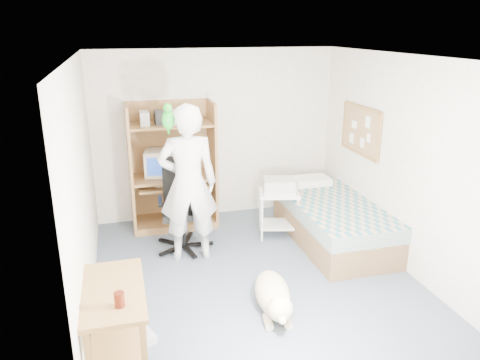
{
  "coord_description": "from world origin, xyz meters",
  "views": [
    {
      "loc": [
        -1.4,
        -4.69,
        2.8
      ],
      "look_at": [
        -0.05,
        0.41,
        1.05
      ],
      "focal_mm": 35.0,
      "sensor_mm": 36.0,
      "label": 1
    }
  ],
  "objects": [
    {
      "name": "floor",
      "position": [
        0.0,
        0.0,
        0.0
      ],
      "size": [
        4.0,
        4.0,
        0.0
      ],
      "primitive_type": "plane",
      "color": "#485362",
      "rests_on": "ground"
    },
    {
      "name": "wall_back",
      "position": [
        0.0,
        2.0,
        1.25
      ],
      "size": [
        3.6,
        0.02,
        2.5
      ],
      "primitive_type": "cube",
      "color": "beige",
      "rests_on": "floor"
    },
    {
      "name": "wall_right",
      "position": [
        1.8,
        0.0,
        1.25
      ],
      "size": [
        0.02,
        4.0,
        2.5
      ],
      "primitive_type": "cube",
      "color": "beige",
      "rests_on": "floor"
    },
    {
      "name": "wall_left",
      "position": [
        -1.8,
        0.0,
        1.25
      ],
      "size": [
        0.02,
        4.0,
        2.5
      ],
      "primitive_type": "cube",
      "color": "beige",
      "rests_on": "floor"
    },
    {
      "name": "ceiling",
      "position": [
        0.0,
        0.0,
        2.5
      ],
      "size": [
        3.6,
        4.0,
        0.02
      ],
      "primitive_type": "cube",
      "color": "white",
      "rests_on": "wall_back"
    },
    {
      "name": "computer_hutch",
      "position": [
        -0.7,
        1.74,
        0.82
      ],
      "size": [
        1.2,
        0.63,
        1.8
      ],
      "color": "brown",
      "rests_on": "floor"
    },
    {
      "name": "bed",
      "position": [
        1.3,
        0.62,
        0.29
      ],
      "size": [
        1.02,
        2.02,
        0.66
      ],
      "color": "brown",
      "rests_on": "floor"
    },
    {
      "name": "side_desk",
      "position": [
        -1.55,
        -1.2,
        0.49
      ],
      "size": [
        0.5,
        1.0,
        0.75
      ],
      "color": "brown",
      "rests_on": "floor"
    },
    {
      "name": "corkboard",
      "position": [
        1.77,
        0.9,
        1.45
      ],
      "size": [
        0.04,
        0.94,
        0.66
      ],
      "color": "brown",
      "rests_on": "wall_right"
    },
    {
      "name": "office_chair",
      "position": [
        -0.68,
        0.95,
        0.42
      ],
      "size": [
        0.66,
        0.66,
        1.18
      ],
      "rotation": [
        0.0,
        0.0,
        -0.08
      ],
      "color": "black",
      "rests_on": "floor"
    },
    {
      "name": "person",
      "position": [
        -0.64,
        0.64,
        0.98
      ],
      "size": [
        0.75,
        0.53,
        1.96
      ],
      "primitive_type": "imported",
      "rotation": [
        0.0,
        0.0,
        3.06
      ],
      "color": "silver",
      "rests_on": "floor"
    },
    {
      "name": "parrot",
      "position": [
        -0.84,
        0.65,
        1.79
      ],
      "size": [
        0.14,
        0.25,
        0.4
      ],
      "rotation": [
        0.0,
        0.0,
        -0.08
      ],
      "color": "#15921A",
      "rests_on": "person"
    },
    {
      "name": "dog",
      "position": [
        -0.01,
        -0.76,
        0.18
      ],
      "size": [
        0.46,
        1.1,
        0.41
      ],
      "rotation": [
        0.0,
        0.0,
        -0.15
      ],
      "color": "#C9B087",
      "rests_on": "floor"
    },
    {
      "name": "printer_cart",
      "position": [
        0.65,
        0.97,
        0.43
      ],
      "size": [
        0.63,
        0.55,
        0.65
      ],
      "rotation": [
        0.0,
        0.0,
        -0.24
      ],
      "color": "silver",
      "rests_on": "floor"
    },
    {
      "name": "printer",
      "position": [
        0.65,
        0.97,
        0.74
      ],
      "size": [
        0.48,
        0.41,
        0.18
      ],
      "primitive_type": "cube",
      "rotation": [
        0.0,
        0.0,
        -0.24
      ],
      "color": "#AFAFAA",
      "rests_on": "printer_cart"
    },
    {
      "name": "crt_monitor",
      "position": [
        -0.88,
        1.75,
        0.95
      ],
      "size": [
        0.45,
        0.47,
        0.37
      ],
      "rotation": [
        0.0,
        0.0,
        -0.16
      ],
      "color": "beige",
      "rests_on": "computer_hutch"
    },
    {
      "name": "keyboard",
      "position": [
        -0.73,
        1.58,
        0.67
      ],
      "size": [
        0.47,
        0.23,
        0.03
      ],
      "primitive_type": "cube",
      "rotation": [
        0.0,
        0.0,
        -0.15
      ],
      "color": "beige",
      "rests_on": "computer_hutch"
    },
    {
      "name": "pencil_cup",
      "position": [
        -0.39,
        1.65,
        0.82
      ],
      "size": [
        0.08,
        0.08,
        0.12
      ],
      "primitive_type": "cylinder",
      "color": "gold",
      "rests_on": "computer_hutch"
    },
    {
      "name": "drink_glass",
      "position": [
        -1.5,
        -1.46,
        0.81
      ],
      "size": [
        0.08,
        0.08,
        0.12
      ],
      "primitive_type": "cylinder",
      "color": "#41140A",
      "rests_on": "side_desk"
    },
    {
      "name": "floor_box_b",
      "position": [
        -1.33,
        -0.92,
        0.04
      ],
      "size": [
        0.25,
        0.27,
        0.08
      ],
      "primitive_type": "cube",
      "rotation": [
        0.0,
        0.0,
        0.39
      ],
      "color": "#ACABA7",
      "rests_on": "floor"
    }
  ]
}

